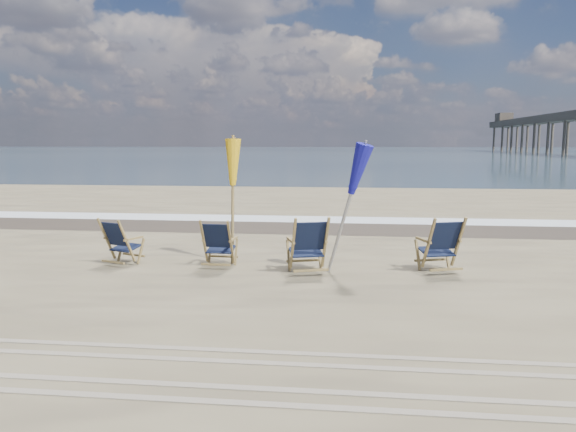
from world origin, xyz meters
name	(u,v)px	position (x,y,z in m)	size (l,w,h in m)	color
ocean	(349,151)	(0.00, 128.00, 0.00)	(400.00, 400.00, 0.00)	#334654
surf_foam	(312,219)	(0.00, 8.30, 0.00)	(200.00, 1.40, 0.01)	silver
wet_sand_strip	(308,227)	(0.00, 6.80, 0.00)	(200.00, 2.60, 0.00)	#42362A
tire_tracks	(229,374)	(0.00, -2.80, 0.01)	(80.00, 1.30, 0.01)	gray
beach_chair_0	(127,243)	(-2.86, 1.62, 0.44)	(0.57, 0.64, 0.88)	black
beach_chair_1	(231,244)	(-0.97, 1.71, 0.45)	(0.57, 0.64, 0.89)	black
beach_chair_2	(326,245)	(0.73, 1.50, 0.50)	(0.65, 0.73, 1.01)	black
beach_chair_3	(459,244)	(2.99, 1.84, 0.50)	(0.64, 0.72, 1.00)	black
umbrella_yellow	(232,169)	(-1.03, 2.19, 1.75)	(0.30, 0.30, 2.28)	olive
umbrella_blue	(345,172)	(1.04, 1.51, 1.75)	(0.30, 0.30, 2.28)	#A5A5AD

